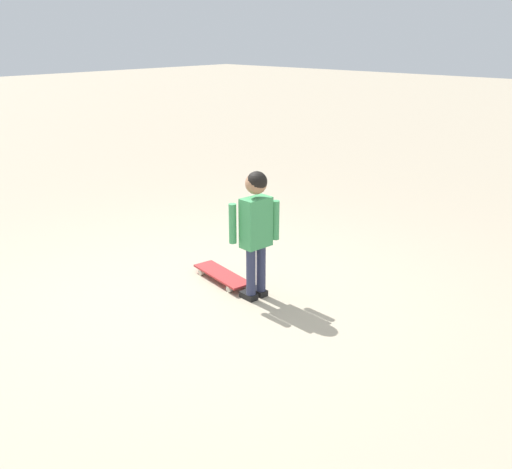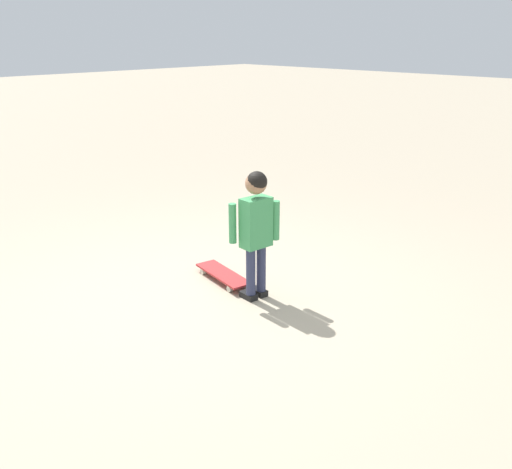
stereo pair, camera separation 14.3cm
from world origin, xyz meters
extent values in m
plane|color=tan|center=(0.00, 0.00, 0.00)|extent=(50.00, 50.00, 0.00)
cylinder|color=#2D3351|center=(0.30, -0.29, 0.24)|extent=(0.08, 0.08, 0.42)
cube|color=black|center=(0.30, -0.26, 0.03)|extent=(0.09, 0.16, 0.05)
cylinder|color=#2D3351|center=(0.41, -0.30, 0.24)|extent=(0.08, 0.08, 0.42)
cube|color=black|center=(0.41, -0.27, 0.03)|extent=(0.09, 0.16, 0.05)
cube|color=#3F9959|center=(0.35, -0.29, 0.65)|extent=(0.25, 0.16, 0.40)
cylinder|color=#3F9959|center=(0.21, -0.18, 0.65)|extent=(0.06, 0.06, 0.32)
cylinder|color=#3F9959|center=(0.50, -0.37, 0.65)|extent=(0.06, 0.06, 0.32)
sphere|color=#9E7051|center=(0.35, -0.29, 0.96)|extent=(0.17, 0.17, 0.17)
sphere|color=black|center=(0.35, -0.30, 0.98)|extent=(0.16, 0.16, 0.16)
cube|color=#B22D2D|center=(0.39, 0.15, 0.07)|extent=(0.31, 0.66, 0.02)
cube|color=#B7B7BC|center=(0.44, 0.37, 0.05)|extent=(0.11, 0.05, 0.02)
cube|color=#B7B7BC|center=(0.35, -0.07, 0.05)|extent=(0.11, 0.05, 0.02)
cylinder|color=beige|center=(0.36, 0.38, 0.03)|extent=(0.04, 0.06, 0.06)
cylinder|color=beige|center=(0.51, 0.35, 0.03)|extent=(0.04, 0.06, 0.06)
cylinder|color=beige|center=(0.28, -0.06, 0.03)|extent=(0.04, 0.06, 0.06)
cylinder|color=beige|center=(0.43, -0.09, 0.03)|extent=(0.04, 0.06, 0.06)
camera|label=1|loc=(-2.80, -3.19, 2.07)|focal=40.48mm
camera|label=2|loc=(-2.70, -3.29, 2.07)|focal=40.48mm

